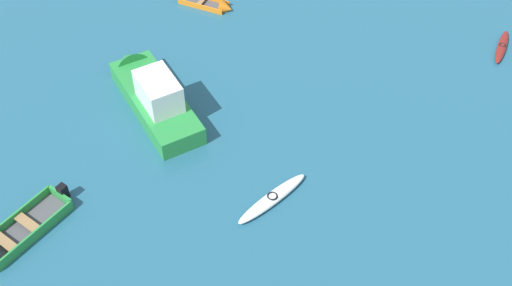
% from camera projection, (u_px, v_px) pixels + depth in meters
% --- Properties ---
extents(motor_launch_green_outer_left, '(6.29, 6.37, 2.68)m').
position_uv_depth(motor_launch_green_outer_left, '(151.00, 92.00, 29.82)').
color(motor_launch_green_outer_left, '#288C3D').
rests_on(motor_launch_green_outer_left, ground_plane).
extents(kayak_white_far_back, '(2.47, 3.46, 0.35)m').
position_uv_depth(kayak_white_far_back, '(272.00, 198.00, 26.25)').
color(kayak_white_far_back, white).
rests_on(kayak_white_far_back, ground_plane).
extents(kayak_maroon_back_row_center, '(0.93, 2.94, 0.28)m').
position_uv_depth(kayak_maroon_back_row_center, '(502.00, 47.00, 33.10)').
color(kayak_maroon_back_row_center, maroon).
rests_on(kayak_maroon_back_row_center, ground_plane).
extents(rowboat_orange_back_row_left, '(3.36, 1.39, 0.87)m').
position_uv_depth(rowboat_orange_back_row_left, '(216.00, 6.00, 35.56)').
color(rowboat_orange_back_row_left, '#4C4C51').
rests_on(rowboat_orange_back_row_left, ground_plane).
extents(rowboat_green_back_row_right, '(2.81, 4.60, 1.25)m').
position_uv_depth(rowboat_green_back_row_right, '(4.00, 244.00, 24.64)').
color(rowboat_green_back_row_right, '#4C4C51').
rests_on(rowboat_green_back_row_right, ground_plane).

